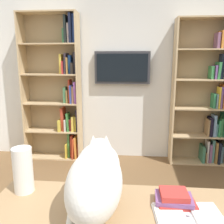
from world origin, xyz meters
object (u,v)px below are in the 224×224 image
(wall_mounted_tv, at_px, (122,68))
(cat, at_px, (96,177))
(bookshelf_right, at_px, (59,90))
(open_binder, at_px, (189,216))
(desk_book_stack, at_px, (175,199))
(bookshelf_left, at_px, (208,98))
(paper_towel_roll, at_px, (23,170))

(wall_mounted_tv, xyz_separation_m, cat, (0.01, 2.54, -0.46))
(bookshelf_right, height_order, cat, bookshelf_right)
(cat, bearing_deg, open_binder, 174.90)
(cat, height_order, desk_book_stack, cat)
(cat, bearing_deg, bookshelf_right, -69.10)
(bookshelf_left, height_order, cat, bookshelf_left)
(bookshelf_right, distance_m, cat, 2.64)
(cat, xyz_separation_m, desk_book_stack, (-0.40, -0.06, -0.14))
(open_binder, height_order, paper_towel_roll, paper_towel_roll)
(wall_mounted_tv, bearing_deg, bookshelf_right, 5.00)
(bookshelf_right, bearing_deg, cat, 110.90)
(wall_mounted_tv, relative_size, desk_book_stack, 3.83)
(bookshelf_left, relative_size, open_binder, 5.96)
(wall_mounted_tv, xyz_separation_m, open_binder, (-0.45, 2.58, -0.62))
(desk_book_stack, bearing_deg, wall_mounted_tv, -80.89)
(paper_towel_roll, bearing_deg, bookshelf_left, -125.90)
(bookshelf_right, height_order, open_binder, bookshelf_right)
(wall_mounted_tv, height_order, cat, wall_mounted_tv)
(open_binder, xyz_separation_m, desk_book_stack, (0.05, -0.10, 0.03))
(open_binder, xyz_separation_m, paper_towel_roll, (0.90, -0.17, 0.12))
(bookshelf_left, distance_m, cat, 2.76)
(bookshelf_right, bearing_deg, bookshelf_left, 179.94)
(cat, xyz_separation_m, paper_towel_roll, (0.44, -0.12, -0.04))
(bookshelf_right, distance_m, paper_towel_roll, 2.39)
(bookshelf_right, distance_m, open_binder, 2.88)
(cat, bearing_deg, paper_towel_roll, -15.90)
(bookshelf_left, height_order, open_binder, bookshelf_left)
(bookshelf_left, xyz_separation_m, paper_towel_roll, (1.69, 2.33, -0.08))
(bookshelf_left, bearing_deg, paper_towel_roll, 54.10)
(open_binder, relative_size, desk_book_stack, 1.63)
(open_binder, height_order, desk_book_stack, desk_book_stack)
(wall_mounted_tv, distance_m, paper_towel_roll, 2.51)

